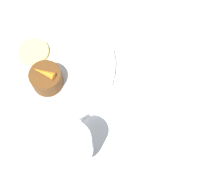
{
  "coord_description": "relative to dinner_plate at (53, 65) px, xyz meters",
  "views": [
    {
      "loc": [
        0.02,
        0.26,
        0.58
      ],
      "look_at": [
        -0.08,
        0.07,
        0.04
      ],
      "focal_mm": 50.0,
      "sensor_mm": 36.0,
      "label": 1
    }
  ],
  "objects": [
    {
      "name": "wine_glass",
      "position": [
        0.03,
        0.19,
        0.08
      ],
      "size": [
        0.06,
        0.06,
        0.12
      ],
      "color": "silver",
      "rests_on": "ground_plane"
    },
    {
      "name": "dessert_cake",
      "position": [
        0.02,
        0.04,
        0.03
      ],
      "size": [
        0.06,
        0.06,
        0.04
      ],
      "color": "#563314",
      "rests_on": "dinner_plate"
    },
    {
      "name": "pineapple_slice",
      "position": [
        0.03,
        -0.04,
        0.01
      ],
      "size": [
        0.06,
        0.06,
        0.01
      ],
      "color": "#EFE075",
      "rests_on": "dinner_plate"
    },
    {
      "name": "spoon",
      "position": [
        -0.2,
        0.18,
        0.0
      ],
      "size": [
        0.04,
        0.11,
        0.0
      ],
      "color": "silver",
      "rests_on": "saucer"
    },
    {
      "name": "coffee_cup",
      "position": [
        -0.25,
        0.18,
        0.03
      ],
      "size": [
        0.12,
        0.09,
        0.06
      ],
      "color": "white",
      "rests_on": "saucer"
    },
    {
      "name": "ground_plane",
      "position": [
        0.0,
        0.06,
        -0.01
      ],
      "size": [
        3.0,
        3.0,
        0.0
      ],
      "primitive_type": "plane",
      "color": "white"
    },
    {
      "name": "dinner_plate",
      "position": [
        0.0,
        0.0,
        0.0
      ],
      "size": [
        0.26,
        0.26,
        0.01
      ],
      "color": "white",
      "rests_on": "ground_plane"
    },
    {
      "name": "saucer",
      "position": [
        -0.25,
        0.19,
        -0.0
      ],
      "size": [
        0.16,
        0.16,
        0.01
      ],
      "color": "white",
      "rests_on": "ground_plane"
    },
    {
      "name": "carrot_garnish",
      "position": [
        0.02,
        0.04,
        0.05
      ],
      "size": [
        0.04,
        0.04,
        0.01
      ],
      "color": "orange",
      "rests_on": "dessert_cake"
    }
  ]
}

